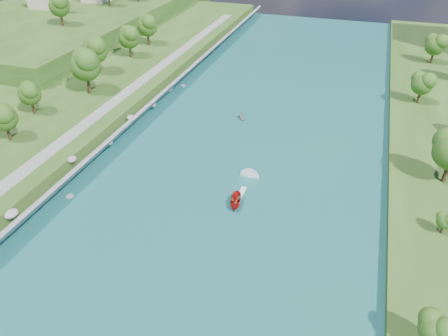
% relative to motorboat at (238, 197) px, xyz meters
% --- Properties ---
extents(ground, '(260.00, 260.00, 0.00)m').
position_rel_motorboat_xyz_m(ground, '(-3.56, -12.06, -0.85)').
color(ground, '#2D5119').
rests_on(ground, ground).
extents(river_water, '(55.00, 240.00, 0.10)m').
position_rel_motorboat_xyz_m(river_water, '(-3.56, 7.94, -0.80)').
color(river_water, '#18575C').
rests_on(river_water, ground).
extents(berm_west, '(45.00, 240.00, 3.50)m').
position_rel_motorboat_xyz_m(berm_west, '(-53.56, 7.94, 0.90)').
color(berm_west, '#2D5119').
rests_on(berm_west, ground).
extents(ridge_west, '(60.00, 120.00, 9.00)m').
position_rel_motorboat_xyz_m(ridge_west, '(-86.06, 82.94, 3.65)').
color(ridge_west, '#2D5119').
rests_on(ridge_west, ground).
extents(riprap_bank, '(5.16, 236.00, 4.22)m').
position_rel_motorboat_xyz_m(riprap_bank, '(-29.42, 6.95, 0.95)').
color(riprap_bank, slate).
rests_on(riprap_bank, ground).
extents(riverside_path, '(3.00, 200.00, 0.10)m').
position_rel_motorboat_xyz_m(riverside_path, '(-36.06, 7.94, 2.70)').
color(riverside_path, gray).
rests_on(riverside_path, berm_west).
extents(motorboat, '(3.60, 19.14, 2.05)m').
position_rel_motorboat_xyz_m(motorboat, '(0.00, 0.00, 0.00)').
color(motorboat, '#AB110D').
rests_on(motorboat, river_water).
extents(raft, '(3.47, 3.42, 1.47)m').
position_rel_motorboat_xyz_m(raft, '(-8.05, 30.01, -0.42)').
color(raft, gray).
rests_on(raft, river_water).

